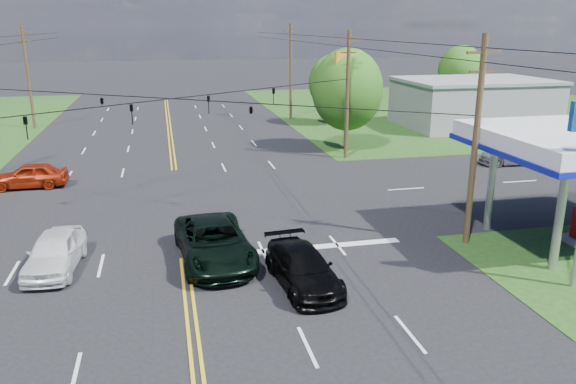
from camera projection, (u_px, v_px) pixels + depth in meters
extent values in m
plane|color=black|center=(178.00, 204.00, 32.06)|extent=(280.00, 280.00, 0.00)
cube|color=#1D3D13|center=(457.00, 108.00, 69.30)|extent=(46.00, 48.00, 0.03)
cube|color=silver|center=(295.00, 249.00, 25.62)|extent=(10.00, 0.50, 0.02)
cube|color=gray|center=(473.00, 104.00, 56.41)|extent=(14.00, 10.00, 4.40)
cylinder|color=#A5A5AA|center=(560.00, 217.00, 22.84)|extent=(0.36, 0.36, 4.65)
cylinder|color=#A5A5AA|center=(491.00, 184.00, 27.51)|extent=(0.36, 0.36, 4.65)
cylinder|color=#3D2A1A|center=(475.00, 144.00, 25.00)|extent=(0.28, 0.28, 9.50)
cube|color=#3D2A1A|center=(484.00, 53.00, 23.87)|extent=(1.60, 0.12, 0.12)
cube|color=#3D2A1A|center=(482.00, 72.00, 24.10)|extent=(1.20, 0.10, 0.10)
cylinder|color=#3D2A1A|center=(347.00, 96.00, 41.84)|extent=(0.28, 0.28, 9.50)
cube|color=#3D2A1A|center=(349.00, 41.00, 40.71)|extent=(1.60, 0.12, 0.12)
cube|color=#3D2A1A|center=(349.00, 53.00, 40.94)|extent=(1.20, 0.10, 0.10)
cylinder|color=#3D2A1A|center=(28.00, 77.00, 54.10)|extent=(0.28, 0.28, 10.00)
cube|color=#3D2A1A|center=(22.00, 32.00, 52.90)|extent=(1.60, 0.12, 0.12)
cube|color=#3D2A1A|center=(24.00, 41.00, 53.13)|extent=(1.20, 0.10, 0.10)
cylinder|color=#3D2A1A|center=(291.00, 72.00, 59.53)|extent=(0.28, 0.28, 10.00)
cube|color=#3D2A1A|center=(291.00, 31.00, 58.34)|extent=(1.60, 0.12, 0.12)
cube|color=#3D2A1A|center=(291.00, 39.00, 58.56)|extent=(1.20, 0.10, 0.10)
imported|color=black|center=(26.00, 128.00, 24.94)|extent=(0.17, 0.21, 1.05)
imported|color=black|center=(132.00, 115.00, 28.73)|extent=(0.17, 0.21, 1.05)
imported|color=black|center=(209.00, 105.00, 32.29)|extent=(0.17, 0.21, 1.05)
imported|color=black|center=(274.00, 96.00, 36.08)|extent=(0.17, 0.21, 1.05)
imported|color=black|center=(102.00, 100.00, 32.14)|extent=(1.24, 0.26, 0.50)
imported|color=black|center=(251.00, 109.00, 28.72)|extent=(1.24, 0.26, 0.50)
cylinder|color=black|center=(414.00, 43.00, 30.36)|extent=(0.04, 100.00, 0.04)
cylinder|color=black|center=(413.00, 54.00, 30.53)|extent=(0.04, 100.00, 0.04)
cylinder|color=#3D2A1A|center=(346.00, 130.00, 45.74)|extent=(0.36, 0.36, 3.30)
ellipsoid|color=#1F5115|center=(347.00, 90.00, 44.82)|extent=(5.70, 5.70, 6.60)
cylinder|color=#3D2A1A|center=(333.00, 110.00, 57.54)|extent=(0.36, 0.36, 2.86)
ellipsoid|color=#1F5115|center=(333.00, 83.00, 56.75)|extent=(4.94, 4.94, 5.72)
cylinder|color=#3D2A1A|center=(459.00, 98.00, 66.78)|extent=(0.36, 0.36, 3.08)
ellipsoid|color=#1F5115|center=(461.00, 72.00, 65.93)|extent=(5.32, 5.32, 6.16)
imported|color=black|center=(214.00, 242.00, 24.08)|extent=(3.34, 6.50, 1.76)
imported|color=black|center=(303.00, 268.00, 21.88)|extent=(2.53, 5.24, 1.47)
imported|color=white|center=(55.00, 252.00, 23.25)|extent=(2.28, 4.83, 1.60)
imported|color=#98210B|center=(29.00, 176.00, 35.10)|extent=(4.61, 1.87, 1.57)
imported|color=#9E9FA2|center=(513.00, 154.00, 41.11)|extent=(5.17, 2.46, 1.45)
cylinder|color=#A5A5AA|center=(347.00, 103.00, 43.87)|extent=(0.20, 0.20, 7.95)
cube|color=orange|center=(348.00, 59.00, 42.91)|extent=(2.19, 0.75, 1.09)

